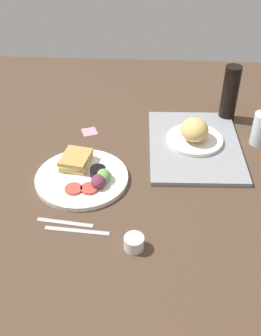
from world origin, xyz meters
TOP-DOWN VIEW (x-y plane):
  - ground_plane at (0.00, 0.00)cm, footprint 190.00×150.00cm
  - serving_tray at (-16.88, 25.54)cm, footprint 46.07×34.47cm
  - bread_plate_near at (-18.12, 25.24)cm, footprint 20.69×20.69cm
  - plate_with_salad at (3.59, -12.65)cm, footprint 30.84×30.84cm
  - soda_bottle at (-37.82, 39.71)cm, footprint 6.40×6.40cm
  - espresso_cup at (32.48, 5.69)cm, footprint 5.60×5.60cm
  - fork at (24.23, -15.06)cm, footprint 3.34×17.05cm
  - knife at (27.23, -11.06)cm, footprint 2.78×19.05cm
  - sticky_note at (-25.07, -14.58)cm, footprint 7.25×7.25cm

SIDE VIEW (x-z plane):
  - ground_plane at x=0.00cm, z-range -3.00..0.00cm
  - sticky_note at x=-25.07cm, z-range 0.00..0.12cm
  - fork at x=24.23cm, z-range 0.00..0.50cm
  - knife at x=27.23cm, z-range 0.00..0.50cm
  - serving_tray at x=-16.88cm, z-range 0.00..1.60cm
  - plate_with_salad at x=3.59cm, z-range -1.08..4.32cm
  - espresso_cup at x=32.48cm, z-range 0.00..4.00cm
  - bread_plate_near at x=-18.12cm, z-range 0.46..9.77cm
  - soda_bottle at x=-37.82cm, z-range 0.00..22.68cm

